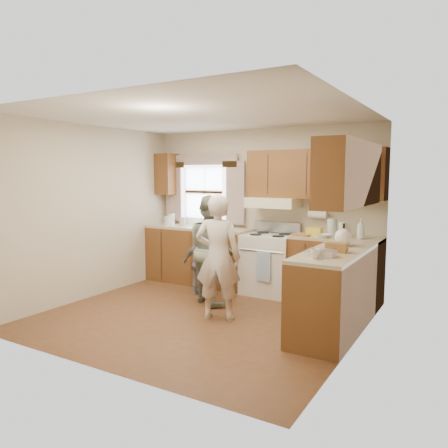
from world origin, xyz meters
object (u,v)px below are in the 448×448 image
Objects in this scene: woman_right at (211,249)px; child at (200,264)px; stove at (270,263)px; woman_left at (218,257)px.

woman_right is 0.52m from child.
stove is 1.13× the size of child.
woman_left is 1.18m from child.
woman_right is (-0.53, -0.83, 0.29)m from stove.
child is (-0.35, 0.25, -0.29)m from woman_right.
woman_right reaches higher than stove.
child is (-0.88, -0.59, 0.01)m from stove.
woman_left is (-0.08, -1.39, 0.31)m from stove.
woman_left is at bearing 158.58° from woman_right.
woman_left is at bearing -93.20° from stove.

